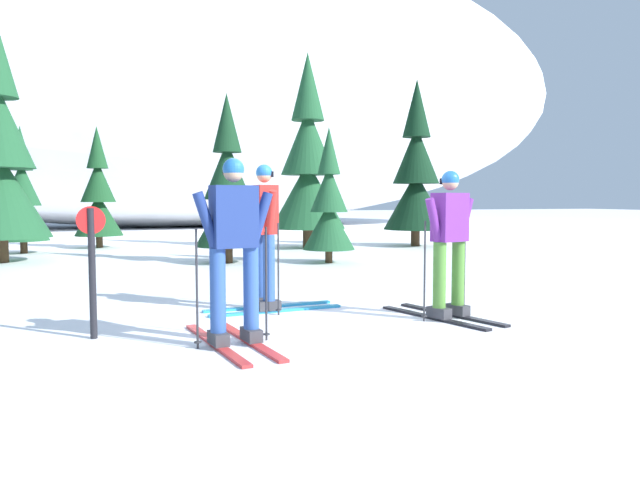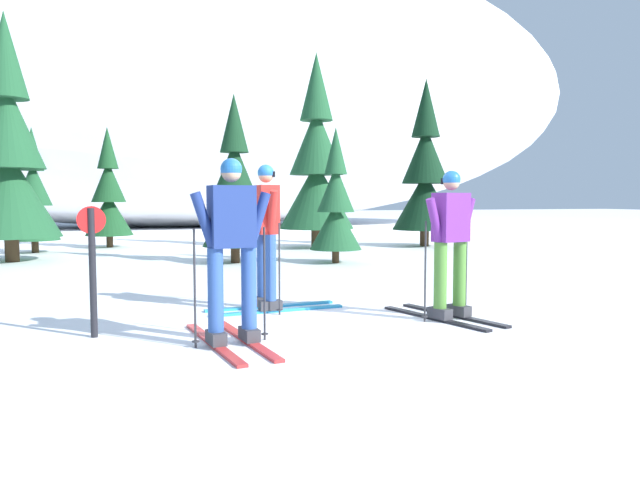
% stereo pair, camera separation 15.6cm
% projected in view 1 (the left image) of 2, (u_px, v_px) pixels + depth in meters
% --- Properties ---
extents(ground_plane, '(120.00, 120.00, 0.00)m').
position_uv_depth(ground_plane, '(332.00, 321.00, 6.79)').
color(ground_plane, white).
extents(skier_navy_jacket, '(0.80, 1.82, 1.80)m').
position_uv_depth(skier_navy_jacket, '(234.00, 248.00, 5.59)').
color(skier_navy_jacket, red).
rests_on(skier_navy_jacket, ground).
extents(skier_red_jacket, '(1.76, 0.78, 1.84)m').
position_uv_depth(skier_red_jacket, '(265.00, 234.00, 7.36)').
color(skier_red_jacket, '#2893CC').
rests_on(skier_red_jacket, ground).
extents(skier_purple_jacket, '(0.89, 1.69, 1.74)m').
position_uv_depth(skier_purple_jacket, '(449.00, 242.00, 6.85)').
color(skier_purple_jacket, black).
rests_on(skier_purple_jacket, ground).
extents(pine_tree_left, '(1.27, 1.27, 3.28)m').
position_uv_depth(pine_tree_left, '(22.00, 200.00, 15.06)').
color(pine_tree_left, '#47301E').
rests_on(pine_tree_left, ground).
extents(pine_tree_center_left, '(1.35, 1.35, 3.49)m').
position_uv_depth(pine_tree_center_left, '(98.00, 197.00, 16.81)').
color(pine_tree_center_left, '#47301E').
rests_on(pine_tree_center_left, ground).
extents(pine_tree_center, '(1.43, 1.43, 3.70)m').
position_uv_depth(pine_tree_center, '(228.00, 193.00, 12.79)').
color(pine_tree_center, '#47301E').
rests_on(pine_tree_center, ground).
extents(pine_tree_center_right, '(1.15, 1.15, 2.98)m').
position_uv_depth(pine_tree_center_right, '(329.00, 206.00, 12.84)').
color(pine_tree_center_right, '#47301E').
rests_on(pine_tree_center_right, ground).
extents(pine_tree_right, '(2.15, 2.15, 5.56)m').
position_uv_depth(pine_tree_right, '(308.00, 167.00, 16.71)').
color(pine_tree_right, '#47301E').
rests_on(pine_tree_right, ground).
extents(pine_tree_far_right, '(1.91, 1.91, 4.94)m').
position_uv_depth(pine_tree_far_right, '(416.00, 177.00, 17.39)').
color(pine_tree_far_right, '#47301E').
rests_on(pine_tree_far_right, ground).
extents(snow_ridge_background, '(43.64, 15.89, 14.82)m').
position_uv_depth(snow_ridge_background, '(168.00, 78.00, 29.08)').
color(snow_ridge_background, white).
rests_on(snow_ridge_background, ground).
extents(trail_marker_post, '(0.28, 0.07, 1.34)m').
position_uv_depth(trail_marker_post, '(92.00, 263.00, 5.88)').
color(trail_marker_post, black).
rests_on(trail_marker_post, ground).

